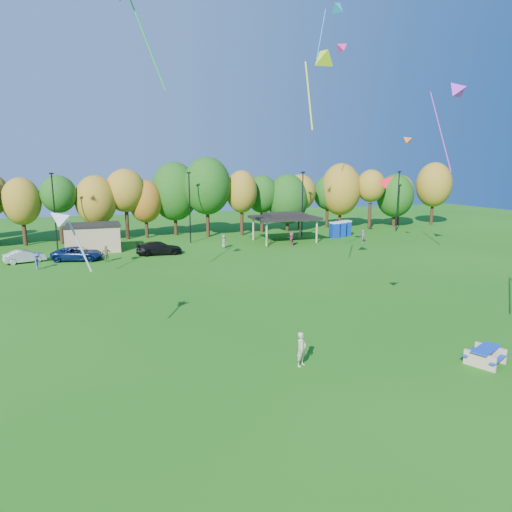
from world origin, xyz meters
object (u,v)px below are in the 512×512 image
object	(u,v)px
kite_flyer	(301,349)
car_b	(25,256)
picnic_table	(485,355)
car_c	(78,254)
car_d	(159,248)
porta_potties	(340,229)

from	to	relation	value
kite_flyer	car_b	world-z (taller)	kite_flyer
picnic_table	kite_flyer	size ratio (longest dim) A/B	1.37
car_c	car_d	size ratio (longest dim) A/B	1.02
porta_potties	car_b	world-z (taller)	porta_potties
car_b	car_c	xyz separation A→B (m)	(5.16, -0.67, 0.06)
car_c	car_d	bearing A→B (deg)	-72.40
picnic_table	car_c	world-z (taller)	car_c
car_c	car_b	bearing A→B (deg)	97.57
picnic_table	car_b	distance (m)	43.24
porta_potties	car_d	distance (m)	26.53
picnic_table	car_b	bearing A→B (deg)	101.87
kite_flyer	porta_potties	bearing A→B (deg)	27.40
porta_potties	car_b	distance (m)	40.08
car_d	picnic_table	bearing A→B (deg)	-159.53
kite_flyer	car_d	xyz separation A→B (m)	(-2.47, 32.05, -0.13)
picnic_table	car_c	bearing A→B (deg)	96.37
car_c	car_d	world-z (taller)	car_d
porta_potties	kite_flyer	xyz separation A→B (m)	(-23.62, -36.84, -0.22)
porta_potties	car_c	size ratio (longest dim) A/B	0.72
kite_flyer	car_c	distance (m)	33.52
car_c	car_d	xyz separation A→B (m)	(8.57, 0.40, 0.01)
porta_potties	car_c	bearing A→B (deg)	-171.49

